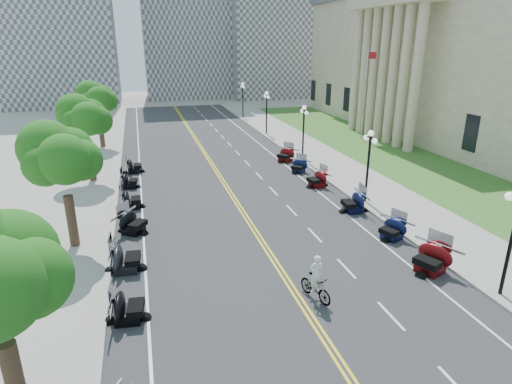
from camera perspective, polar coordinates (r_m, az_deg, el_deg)
ground at (r=24.14m, az=0.79°, el=-6.63°), size 160.00×160.00×0.00m
road at (r=33.16m, az=-3.98°, el=0.74°), size 16.00×90.00×0.01m
centerline_yellow_a at (r=33.13m, az=-4.18°, el=0.74°), size 0.12×90.00×0.00m
centerline_yellow_b at (r=33.18m, az=-3.78°, el=0.77°), size 0.12×90.00×0.00m
edge_line_north at (r=34.89m, az=6.38°, el=1.64°), size 0.12×90.00×0.00m
edge_line_south at (r=32.60m, az=-15.07°, el=-0.22°), size 0.12×90.00×0.00m
lane_dash_4 at (r=19.03m, az=17.52°, el=-15.44°), size 0.12×2.00×0.00m
lane_dash_5 at (r=21.93m, az=11.95°, el=-9.93°), size 0.12×2.00×0.00m
lane_dash_6 at (r=25.13m, az=7.86°, el=-5.70°), size 0.12×2.00×0.00m
lane_dash_7 at (r=28.53m, az=4.76°, el=-2.43°), size 0.12×2.00×0.00m
lane_dash_8 at (r=32.07m, az=2.34°, el=0.13°), size 0.12×2.00×0.00m
lane_dash_9 at (r=35.71m, az=0.42°, el=2.18°), size 0.12×2.00×0.00m
lane_dash_10 at (r=39.42m, az=-1.16°, el=3.85°), size 0.12×2.00×0.00m
lane_dash_11 at (r=43.18m, az=-2.46°, el=5.22°), size 0.12×2.00×0.00m
lane_dash_12 at (r=46.98m, az=-3.56°, el=6.37°), size 0.12×2.00×0.00m
lane_dash_13 at (r=50.81m, az=-4.50°, el=7.35°), size 0.12×2.00×0.00m
lane_dash_14 at (r=54.67m, az=-5.31°, el=8.19°), size 0.12×2.00×0.00m
lane_dash_15 at (r=58.54m, az=-6.01°, el=8.91°), size 0.12×2.00×0.00m
lane_dash_16 at (r=62.43m, az=-6.63°, el=9.55°), size 0.12×2.00×0.00m
lane_dash_17 at (r=66.34m, az=-7.18°, el=10.11°), size 0.12×2.00×0.00m
lane_dash_18 at (r=70.25m, az=-7.67°, el=10.60°), size 0.12×2.00×0.00m
lane_dash_19 at (r=74.17m, az=-8.11°, el=11.05°), size 0.12×2.00×0.00m
sidewalk_north at (r=36.53m, az=12.38°, el=2.22°), size 5.00×90.00×0.15m
sidewalk_south at (r=32.89m, az=-22.21°, el=-0.74°), size 5.00×90.00×0.15m
lawn at (r=46.61m, az=15.60°, el=5.64°), size 9.00×60.00×0.10m
civic_building at (r=57.30m, az=27.43°, el=15.67°), size 26.00×51.00×17.80m
distant_block_a at (r=83.72m, az=-24.98°, el=19.40°), size 18.00×14.00×26.00m
distant_block_b at (r=89.50m, az=-9.51°, el=22.02°), size 16.00×12.00×30.00m
distant_block_c at (r=90.29m, az=3.00°, el=19.67°), size 20.00×14.00×22.00m
street_lamp_1 at (r=21.04m, az=30.85°, el=-5.87°), size 0.50×1.20×4.90m
street_lamp_2 at (r=29.91m, az=14.69°, el=3.26°), size 0.50×1.20×4.90m
street_lamp_3 at (r=40.43m, az=6.33°, el=7.90°), size 0.50×1.20×4.90m
street_lamp_4 at (r=51.60m, az=1.42°, el=10.51°), size 0.50×1.20×4.90m
street_lamp_5 at (r=63.07m, az=-1.77°, el=12.15°), size 0.50×1.20×4.90m
flagpole at (r=49.43m, az=14.28°, el=12.35°), size 1.10×0.20×10.00m
tree_2 at (r=23.90m, az=-24.37°, el=3.49°), size 4.80×4.80×9.20m
tree_3 at (r=35.54m, az=-21.71°, el=8.60°), size 4.80×4.80×9.20m
tree_4 at (r=47.36m, az=-20.35°, el=11.16°), size 4.80×4.80×9.20m
motorcycle_n_4 at (r=22.49m, az=22.35°, el=-8.06°), size 2.96×2.96×1.56m
motorcycle_n_5 at (r=25.38m, az=17.72°, el=-4.63°), size 2.44×2.44×1.31m
motorcycle_n_6 at (r=28.67m, az=12.87°, el=-1.21°), size 2.23×2.23×1.48m
motorcycle_n_7 at (r=33.14m, az=8.14°, el=1.83°), size 2.29×2.29×1.39m
motorcycle_n_8 at (r=36.70m, az=5.72°, el=3.55°), size 2.51×2.51×1.24m
motorcycle_n_9 at (r=40.02m, az=3.94°, el=5.07°), size 2.81×2.81×1.41m
motorcycle_s_4 at (r=18.32m, az=-16.80°, el=-14.28°), size 2.18×2.18×1.39m
motorcycle_s_5 at (r=21.87m, az=-17.06°, el=-8.23°), size 2.34×2.34×1.54m
motorcycle_s_6 at (r=25.90m, az=-16.12°, el=-3.80°), size 2.88×2.88×1.45m
motorcycle_s_7 at (r=29.79m, az=-16.34°, el=-0.81°), size 1.99×1.99×1.39m
motorcycle_s_8 at (r=33.99m, az=-16.57°, el=1.58°), size 2.06×2.06×1.31m
motorcycle_s_9 at (r=37.88m, az=-16.00°, el=3.52°), size 2.09×2.09×1.40m
bicycle at (r=19.09m, az=7.93°, el=-12.51°), size 1.14×1.96×1.14m
cyclist_rider at (r=18.37m, az=8.14°, el=-8.65°), size 0.65×0.42×1.77m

